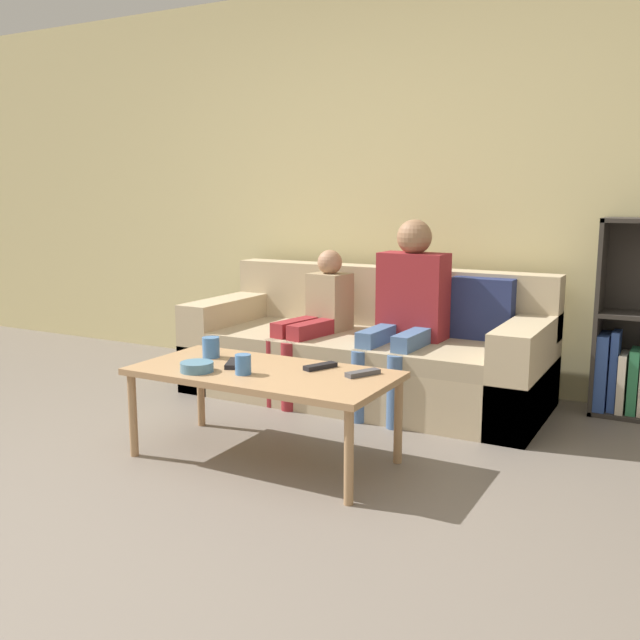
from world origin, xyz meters
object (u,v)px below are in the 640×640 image
Objects in this scene: couch at (368,355)px; coffee_table at (263,378)px; cup_near at (243,364)px; person_adult at (408,302)px; tv_remote_1 at (363,373)px; tv_remote_2 at (232,363)px; snack_bowl at (197,367)px; person_child at (316,316)px; tv_remote_0 at (320,366)px; cup_far at (211,347)px.

coffee_table is (0.01, -1.20, 0.13)m from couch.
cup_near is at bearing -109.03° from coffee_table.
person_adult is 1.02m from tv_remote_1.
snack_bowl is at bearing -140.03° from tv_remote_2.
coffee_table is 0.18m from tv_remote_2.
tv_remote_2 is at bearing -140.82° from tv_remote_1.
person_child reaches higher than coffee_table.
tv_remote_0 is 1.01× the size of tv_remote_1.
person_adult is (0.27, 1.12, 0.23)m from coffee_table.
cup_far is at bearing -150.68° from tv_remote_0.
person_child is 5.88× the size of snack_bowl.
tv_remote_1 is 0.64m from tv_remote_2.
person_child is at bearing -155.83° from couch.
tv_remote_1 is at bearing 18.66° from tv_remote_0.
person_child reaches higher than cup_near.
person_adult is 11.94× the size of cup_near.
couch is 2.41× the size of person_child.
couch reaches higher than coffee_table.
cup_far is (-0.36, -1.10, 0.22)m from couch.
couch is at bearing 90.66° from coffee_table.
cup_far is at bearing -83.96° from person_child.
coffee_table is at bearing -121.46° from tv_remote_0.
tv_remote_0 is at bearing -77.34° from couch.
person_child is 1.05m from tv_remote_0.
tv_remote_2 is at bearing 141.39° from cup_near.
couch reaches higher than cup_far.
cup_near is 0.37m from tv_remote_0.
person_child is (-0.58, -0.05, -0.13)m from person_adult.
tv_remote_1 and tv_remote_2 have the same top height.
cup_far is 0.82m from tv_remote_1.
cup_near is 0.53× the size of tv_remote_0.
person_child is 1.20m from tv_remote_1.
tv_remote_1 is (0.45, 0.13, 0.05)m from coffee_table.
person_adult is 1.22× the size of person_child.
cup_near is (0.27, -1.17, -0.02)m from person_child.
coffee_table is 0.27m from tv_remote_0.
couch is at bearing 166.77° from person_adult.
tv_remote_0 is (0.26, 0.26, -0.04)m from cup_near.
tv_remote_0 reaches higher than coffee_table.
tv_remote_0 is at bearing 34.06° from snack_bowl.
cup_far is 0.29m from snack_bowl.
cup_near is 0.39m from cup_far.
coffee_table is at bearing -136.23° from tv_remote_1.
couch is 12.57× the size of tv_remote_1.
person_adult is (0.29, -0.08, 0.36)m from couch.
tv_remote_2 is at bearing 179.26° from coffee_table.
cup_near is at bearing -102.21° from person_adult.
person_child is 9.80× the size of cup_near.
snack_bowl is at bearing -164.39° from cup_near.
cup_far is (-0.65, -1.02, -0.14)m from person_adult.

